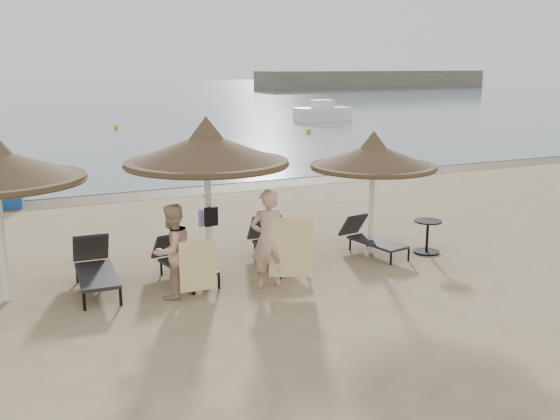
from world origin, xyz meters
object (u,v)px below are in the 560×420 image
(palapa_center, at_px, (207,150))
(person_right, at_px, (268,231))
(lounger_near_left, at_px, (182,260))
(lounger_far_right, at_px, (370,237))
(person_left, at_px, (172,244))
(palapa_right, at_px, (373,157))
(side_table, at_px, (427,238))
(lounger_near_right, at_px, (275,243))
(lounger_far_left, at_px, (95,267))

(palapa_center, height_order, person_right, palapa_center)
(lounger_near_left, relative_size, lounger_far_right, 1.03)
(person_right, bearing_deg, palapa_center, -52.38)
(lounger_far_right, height_order, person_left, person_left)
(lounger_far_right, bearing_deg, person_left, -179.57)
(palapa_right, xyz_separation_m, person_right, (-2.88, -1.00, -1.06))
(palapa_right, relative_size, lounger_near_left, 1.48)
(palapa_right, bearing_deg, lounger_near_left, 177.91)
(person_right, bearing_deg, lounger_near_left, -39.51)
(lounger_near_left, height_order, side_table, lounger_near_left)
(lounger_near_left, bearing_deg, lounger_far_right, -12.89)
(lounger_near_left, height_order, person_right, person_right)
(lounger_near_left, bearing_deg, side_table, -18.52)
(lounger_near_right, height_order, lounger_far_right, lounger_near_right)
(person_left, xyz_separation_m, person_right, (1.72, -0.24, 0.09))
(side_table, relative_size, person_left, 0.37)
(lounger_far_right, bearing_deg, palapa_center, 170.16)
(lounger_far_right, bearing_deg, palapa_right, -125.38)
(palapa_center, xyz_separation_m, person_left, (-0.95, -0.83, -1.49))
(palapa_center, bearing_deg, lounger_near_right, 10.11)
(palapa_center, xyz_separation_m, lounger_far_left, (-2.13, 0.22, -2.07))
(palapa_center, height_order, person_left, palapa_center)
(person_right, bearing_deg, lounger_near_right, -117.46)
(lounger_near_right, distance_m, person_left, 2.77)
(lounger_near_left, relative_size, person_right, 0.85)
(palapa_right, xyz_separation_m, person_left, (-4.60, -0.76, -1.15))
(lounger_far_left, distance_m, lounger_near_left, 1.60)
(palapa_center, relative_size, person_right, 1.46)
(side_table, bearing_deg, person_left, -177.38)
(palapa_right, relative_size, lounger_far_left, 1.34)
(lounger_near_left, relative_size, side_table, 2.50)
(palapa_center, distance_m, lounger_far_right, 4.24)
(lounger_far_right, height_order, side_table, lounger_far_right)
(lounger_near_left, relative_size, person_left, 0.93)
(palapa_right, bearing_deg, person_left, -170.62)
(lounger_far_left, height_order, lounger_near_left, lounger_far_left)
(palapa_right, distance_m, person_left, 4.80)
(lounger_near_left, bearing_deg, person_left, -126.05)
(person_left, bearing_deg, side_table, 154.52)
(lounger_far_right, height_order, person_right, person_right)
(lounger_near_left, xyz_separation_m, lounger_near_right, (2.05, 0.19, 0.05))
(person_left, relative_size, person_right, 0.91)
(side_table, bearing_deg, palapa_right, 156.44)
(side_table, height_order, person_left, person_left)
(side_table, relative_size, person_right, 0.34)
(lounger_near_left, distance_m, person_right, 1.88)
(lounger_far_left, distance_m, side_table, 6.96)
(lounger_near_right, height_order, person_right, person_right)
(lounger_near_left, xyz_separation_m, lounger_far_right, (4.21, -0.10, -0.01))
(lounger_far_left, bearing_deg, lounger_near_left, -1.96)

